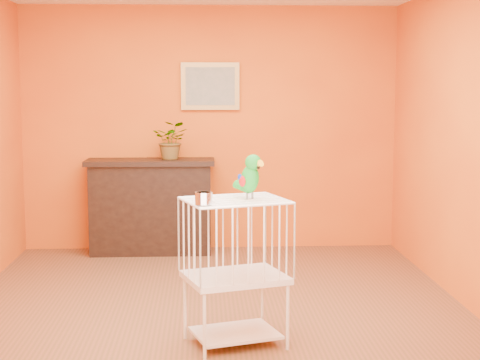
{
  "coord_description": "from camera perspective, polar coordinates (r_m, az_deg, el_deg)",
  "views": [
    {
      "loc": [
        -0.08,
        -5.64,
        1.74
      ],
      "look_at": [
        0.16,
        -0.78,
        1.12
      ],
      "focal_mm": 55.0,
      "sensor_mm": 36.0,
      "label": 1
    }
  ],
  "objects": [
    {
      "name": "framed_picture",
      "position": [
        7.86,
        -2.33,
        7.28
      ],
      "size": [
        0.62,
        0.04,
        0.5
      ],
      "color": "#A07739",
      "rests_on": "room_shell"
    },
    {
      "name": "parrot",
      "position": [
        4.91,
        0.78,
        0.32
      ],
      "size": [
        0.22,
        0.25,
        0.3
      ],
      "rotation": [
        0.0,
        0.0,
        0.67
      ],
      "color": "#59544C",
      "rests_on": "birdcage"
    },
    {
      "name": "console_cabinet",
      "position": [
        7.78,
        -6.94,
        -2.03
      ],
      "size": [
        1.34,
        0.48,
        0.99
      ],
      "color": "black",
      "rests_on": "ground"
    },
    {
      "name": "birdcage",
      "position": [
        4.98,
        -0.38,
        -6.99
      ],
      "size": [
        0.76,
        0.67,
        1.0
      ],
      "rotation": [
        0.0,
        0.0,
        0.31
      ],
      "color": "white",
      "rests_on": "ground"
    },
    {
      "name": "feed_cup",
      "position": [
        4.65,
        -2.84,
        -1.42
      ],
      "size": [
        0.11,
        0.11,
        0.08
      ],
      "primitive_type": "cylinder",
      "color": "silver",
      "rests_on": "birdcage"
    },
    {
      "name": "room_shell",
      "position": [
        5.65,
        -2.08,
        5.62
      ],
      "size": [
        4.5,
        4.5,
        4.5
      ],
      "color": "orange",
      "rests_on": "ground"
    },
    {
      "name": "ground",
      "position": [
        5.91,
        -2.01,
        -9.93
      ],
      "size": [
        4.5,
        4.5,
        0.0
      ],
      "primitive_type": "plane",
      "color": "brown",
      "rests_on": "ground"
    },
    {
      "name": "potted_plant",
      "position": [
        7.74,
        -5.31,
        2.79
      ],
      "size": [
        0.42,
        0.46,
        0.31
      ],
      "primitive_type": "imported",
      "rotation": [
        0.0,
        0.0,
        -0.17
      ],
      "color": "#26722D",
      "rests_on": "console_cabinet"
    }
  ]
}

